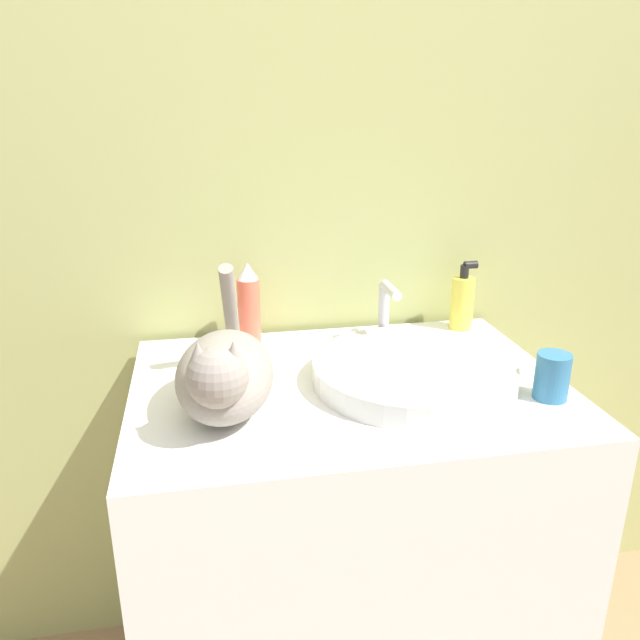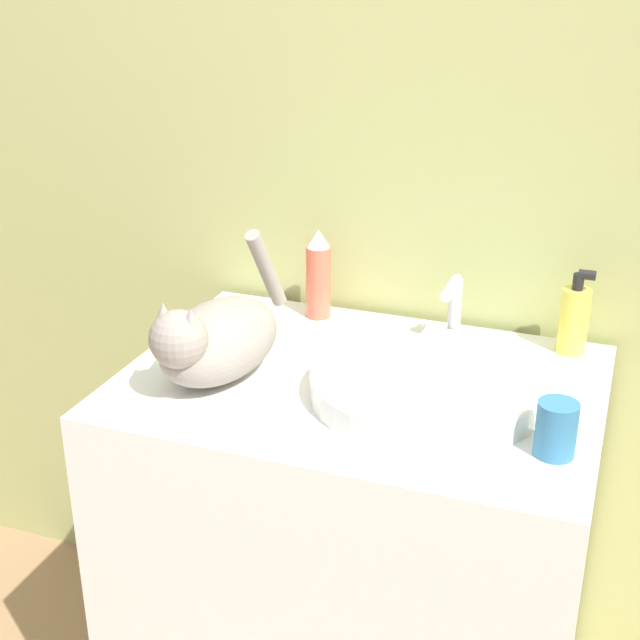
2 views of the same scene
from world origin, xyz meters
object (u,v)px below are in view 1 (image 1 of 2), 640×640
(soap_bottle, at_px, (462,301))
(cup, at_px, (552,376))
(spray_bottle, at_px, (249,305))
(cat, at_px, (224,373))

(soap_bottle, xyz_separation_m, cup, (0.01, -0.38, -0.02))
(soap_bottle, xyz_separation_m, spray_bottle, (-0.50, -0.00, 0.02))
(cat, xyz_separation_m, soap_bottle, (0.57, 0.32, -0.01))
(cup, bearing_deg, cat, 174.77)
(soap_bottle, distance_m, cup, 0.38)
(soap_bottle, relative_size, cup, 1.89)
(soap_bottle, relative_size, spray_bottle, 0.89)
(cat, bearing_deg, spray_bottle, 175.09)
(spray_bottle, xyz_separation_m, cup, (0.51, -0.37, -0.05))
(cat, height_order, cup, cat)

